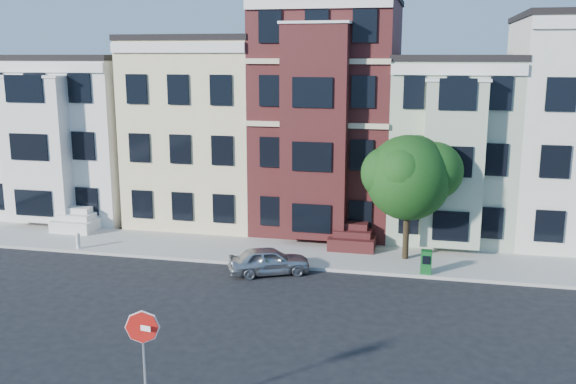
% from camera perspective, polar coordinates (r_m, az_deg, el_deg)
% --- Properties ---
extents(ground, '(120.00, 120.00, 0.00)m').
position_cam_1_polar(ground, '(23.09, -2.09, -11.67)').
color(ground, black).
extents(far_sidewalk, '(60.00, 4.00, 0.15)m').
position_cam_1_polar(far_sidewalk, '(30.38, 1.73, -5.58)').
color(far_sidewalk, '#9E9B93').
rests_on(far_sidewalk, ground).
extents(house_white, '(8.00, 9.00, 9.00)m').
position_cam_1_polar(house_white, '(40.73, -17.66, 4.78)').
color(house_white, silver).
rests_on(house_white, ground).
extents(house_yellow, '(7.00, 9.00, 10.00)m').
position_cam_1_polar(house_yellow, '(37.31, -6.96, 5.40)').
color(house_yellow, beige).
rests_on(house_yellow, ground).
extents(house_brown, '(7.00, 9.00, 12.00)m').
position_cam_1_polar(house_brown, '(35.50, 3.79, 6.75)').
color(house_brown, '#401616').
rests_on(house_brown, ground).
extents(house_green, '(6.00, 9.00, 9.00)m').
position_cam_1_polar(house_green, '(35.28, 14.27, 3.91)').
color(house_green, '#A2B195').
rests_on(house_green, ground).
extents(street_tree, '(6.61, 6.61, 7.03)m').
position_cam_1_polar(street_tree, '(29.19, 10.63, 0.76)').
color(street_tree, '#1B4D15').
rests_on(street_tree, far_sidewalk).
extents(parked_car, '(3.77, 2.71, 1.19)m').
position_cam_1_polar(parked_car, '(27.85, -1.70, -6.12)').
color(parked_car, '#AAADB2').
rests_on(parked_car, ground).
extents(newspaper_box, '(0.47, 0.42, 1.02)m').
position_cam_1_polar(newspaper_box, '(28.10, 12.18, -6.09)').
color(newspaper_box, '#145C22').
rests_on(newspaper_box, far_sidewalk).
extents(fire_hydrant, '(0.26, 0.26, 0.63)m').
position_cam_1_polar(fire_hydrant, '(32.54, -18.15, -4.27)').
color(fire_hydrant, silver).
rests_on(fire_hydrant, far_sidewalk).
extents(stop_sign, '(0.90, 0.25, 3.25)m').
position_cam_1_polar(stop_sign, '(17.26, -12.67, -14.10)').
color(stop_sign, red).
rests_on(stop_sign, near_sidewalk).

